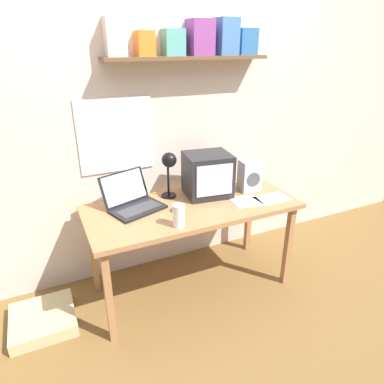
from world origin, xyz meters
TOP-DOWN VIEW (x-y plane):
  - ground_plane at (0.00, 0.00)m, footprint 12.00×12.00m
  - back_wall at (0.00, 0.47)m, footprint 5.60×0.24m
  - corner_desk at (0.00, 0.00)m, footprint 1.51×0.67m
  - crt_monitor at (0.19, 0.12)m, footprint 0.36×0.34m
  - laptop at (-0.40, 0.14)m, footprint 0.44×0.41m
  - desk_lamp at (-0.11, 0.15)m, footprint 0.12×0.17m
  - juice_glass at (-0.21, -0.24)m, footprint 0.08×0.08m
  - space_heater at (0.52, 0.06)m, footprint 0.17×0.15m
  - computer_mouse at (-0.14, -0.06)m, footprint 0.06×0.11m
  - printed_handout at (0.38, -0.12)m, footprint 0.23×0.22m
  - loose_paper_near_laptop at (0.59, -0.16)m, footprint 0.25×0.17m
  - floor_cushion at (-1.10, 0.05)m, footprint 0.42×0.42m

SIDE VIEW (x-z plane):
  - ground_plane at x=0.00m, z-range 0.00..0.00m
  - floor_cushion at x=-1.10m, z-range 0.00..0.09m
  - corner_desk at x=0.00m, z-range 0.29..1.00m
  - printed_handout at x=0.38m, z-range 0.71..0.72m
  - loose_paper_near_laptop at x=0.59m, z-range 0.71..0.72m
  - computer_mouse at x=-0.14m, z-range 0.71..0.74m
  - laptop at x=-0.40m, z-range 0.66..0.89m
  - juice_glass at x=-0.21m, z-range 0.71..0.85m
  - space_heater at x=0.52m, z-range 0.71..0.95m
  - crt_monitor at x=0.19m, z-range 0.71..1.03m
  - desk_lamp at x=-0.11m, z-range 0.80..1.16m
  - back_wall at x=0.00m, z-range 0.02..2.62m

